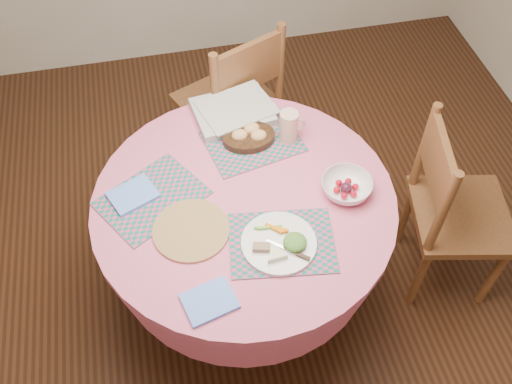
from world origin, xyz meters
The scene contains 15 objects.
ground centered at (0.00, 0.00, 0.00)m, with size 4.00×4.00×0.00m, color #331C0F.
dining_table centered at (0.00, 0.00, 0.56)m, with size 1.24×1.24×0.75m.
chair_right centered at (0.94, -0.07, 0.51)m, with size 0.51×0.53×0.97m.
chair_back centered at (0.11, 0.82, 0.52)m, with size 0.61×0.60×1.01m.
placemat_front centered at (0.10, -0.24, 0.75)m, with size 0.40×0.30×0.01m, color #136C5E.
placemat_left centered at (-0.36, 0.08, 0.75)m, with size 0.40×0.30×0.01m, color #136C5E.
placemat_back centered at (0.10, 0.30, 0.75)m, with size 0.40×0.30×0.01m, color #136C5E.
wicker_trivet centered at (-0.23, -0.11, 0.76)m, with size 0.30×0.30×0.01m, color olive.
napkin_near centered at (-0.21, -0.43, 0.76)m, with size 0.18×0.14×0.01m, color #618FF9.
napkin_far centered at (-0.44, 0.10, 0.76)m, with size 0.18×0.14×0.01m, color #618FF9.
dinner_plate centered at (0.09, -0.25, 0.77)m, with size 0.29×0.29×0.05m.
bread_bowl centered at (0.09, 0.31, 0.78)m, with size 0.23×0.23×0.08m.
latte_mug centered at (0.26, 0.29, 0.83)m, with size 0.12×0.08×0.15m.
fruit_bowl centered at (0.41, -0.05, 0.78)m, with size 0.21×0.21×0.06m.
newspaper_stack centered at (0.05, 0.49, 0.78)m, with size 0.40×0.33×0.04m.
Camera 1 is at (-0.26, -1.40, 2.56)m, focal length 40.00 mm.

